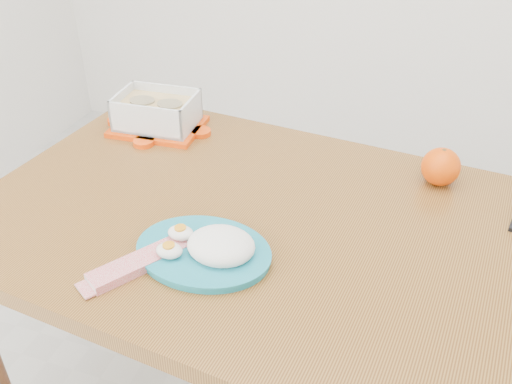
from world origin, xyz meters
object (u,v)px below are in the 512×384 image
(dining_table, at_px, (256,252))
(orange_fruit, at_px, (441,167))
(food_container, at_px, (157,112))
(rice_plate, at_px, (209,247))

(dining_table, xyz_separation_m, orange_fruit, (0.36, 0.25, 0.14))
(dining_table, bearing_deg, orange_fruit, 42.29)
(food_container, xyz_separation_m, rice_plate, (0.33, -0.45, -0.02))
(dining_table, xyz_separation_m, food_container, (-0.38, 0.29, 0.15))
(food_container, bearing_deg, rice_plate, -56.20)
(dining_table, height_order, food_container, food_container)
(food_container, distance_m, rice_plate, 0.56)
(rice_plate, bearing_deg, dining_table, 77.64)
(orange_fruit, xyz_separation_m, rice_plate, (-0.40, -0.41, -0.02))
(food_container, height_order, orange_fruit, food_container)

